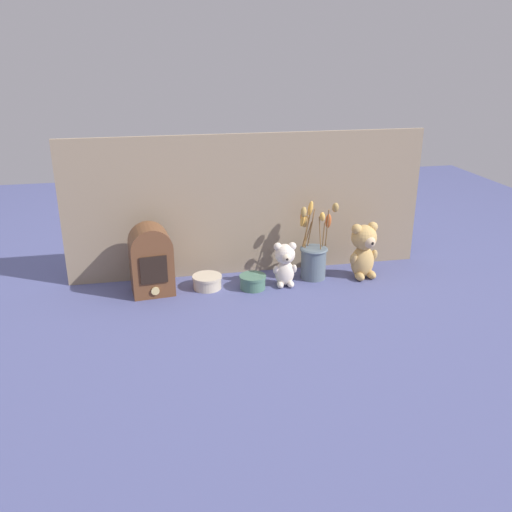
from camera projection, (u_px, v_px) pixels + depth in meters
ground_plane at (257, 287)px, 2.13m from camera, size 4.00×4.00×0.00m
backdrop_wall at (249, 205)px, 2.18m from camera, size 1.46×0.02×0.57m
teddy_bear_large at (364, 249)px, 2.18m from camera, size 0.13×0.12×0.23m
teddy_bear_medium at (285, 264)px, 2.11m from camera, size 0.10×0.09×0.18m
flower_vase at (314, 256)px, 2.18m from camera, size 0.15×0.13×0.32m
vintage_radio at (151, 259)px, 2.03m from camera, size 0.17×0.14×0.27m
decorative_tin_tall at (253, 282)px, 2.11m from camera, size 0.10×0.10×0.05m
decorative_tin_short at (207, 282)px, 2.11m from camera, size 0.12×0.12×0.05m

